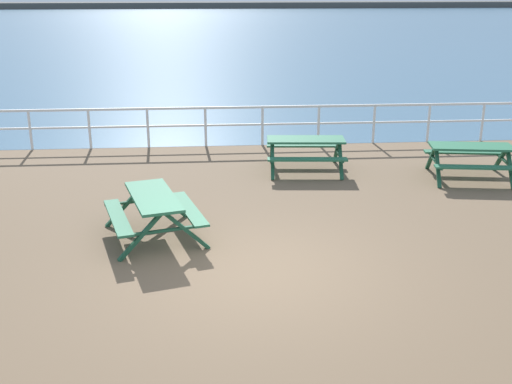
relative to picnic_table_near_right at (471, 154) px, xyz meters
The scene contains 7 objects.
ground_plane 6.79m from the picnic_table_near_right, 139.71° to the right, with size 30.00×24.00×0.20m, color brown.
sea_band 48.66m from the picnic_table_near_right, 96.08° to the left, with size 142.00×90.00×0.01m, color #476B84.
distant_shoreline 91.53m from the picnic_table_near_right, 93.23° to the left, with size 142.00×6.00×1.80m, color #4C4C47.
seaward_railing 6.17m from the picnic_table_near_right, 146.74° to the left, with size 23.07×0.07×1.08m.
picnic_table_near_right is the anchor object (origin of this frame).
picnic_table_far_left 3.71m from the picnic_table_near_right, 165.72° to the left, with size 1.92×1.67×0.80m.
picnic_table_far_right 7.40m from the picnic_table_near_right, 157.22° to the right, with size 1.93×2.13×0.80m.
Camera 1 is at (-0.70, -8.71, 4.28)m, focal length 43.81 mm.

